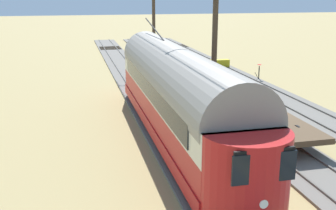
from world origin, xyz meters
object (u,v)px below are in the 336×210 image
Objects in this scene: vintage_streetcar at (175,91)px; switch_stand at (259,71)px; track_end_bumper at (219,64)px; flatcar_adjacent at (243,105)px; catenary_pole_mid_near at (213,44)px; catenary_pole_foreground at (153,22)px.

vintage_streetcar is 14.83m from switch_stand.
flatcar_adjacent is at bearing 74.33° from track_end_bumper.
vintage_streetcar is 10.12× the size of track_end_bumper.
catenary_pole_mid_near is (1.73, -0.10, 3.28)m from flatcar_adjacent.
catenary_pole_mid_near is at bearing -142.64° from vintage_streetcar.
catenary_pole_foreground is at bearing -90.00° from catenary_pole_mid_near.
catenary_pole_mid_near reaches higher than switch_stand.
track_end_bumper is at bearing -116.63° from vintage_streetcar.
track_end_bumper is (-4.18, -14.89, -0.46)m from flatcar_adjacent.
catenary_pole_foreground is 7.04m from track_end_bumper.
catenary_pole_mid_near is 6.45× the size of switch_stand.
track_end_bumper is at bearing -111.77° from catenary_pole_mid_near.
vintage_streetcar is 18.73m from track_end_bumper.
vintage_streetcar is 1.57× the size of flatcar_adjacent.
vintage_streetcar is at bearing 22.97° from flatcar_adjacent.
catenary_pole_foreground is at bearing -83.69° from flatcar_adjacent.
catenary_pole_mid_near is 16.36m from track_end_bumper.
flatcar_adjacent is 3.71m from catenary_pole_mid_near.
flatcar_adjacent is at bearing 176.83° from catenary_pole_mid_near.
vintage_streetcar reaches higher than track_end_bumper.
track_end_bumper is at bearing -77.11° from switch_stand.
catenary_pole_mid_near is at bearing 90.00° from catenary_pole_foreground.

